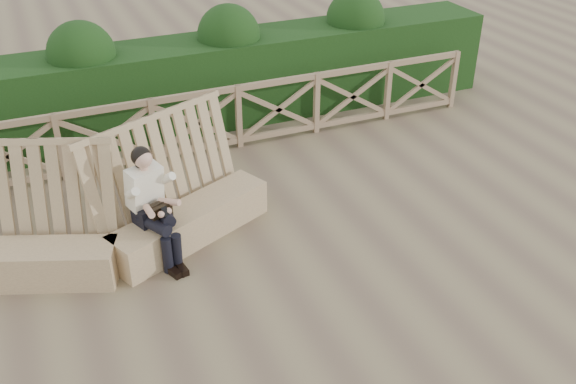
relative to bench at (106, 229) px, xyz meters
name	(u,v)px	position (x,y,z in m)	size (l,w,h in m)	color
ground	(280,274)	(1.85, -1.23, -0.41)	(60.00, 60.00, 0.00)	brown
bench	(106,229)	(0.00, 0.00, 0.00)	(4.46, 1.62, 1.62)	#907452
woman	(152,202)	(0.57, -0.25, 0.40)	(0.58, 0.96, 1.51)	black
guardrail	(197,123)	(1.85, 2.27, 0.14)	(10.10, 0.09, 1.10)	#80624A
hedge	(177,87)	(1.85, 3.47, 0.34)	(12.00, 1.20, 1.50)	black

